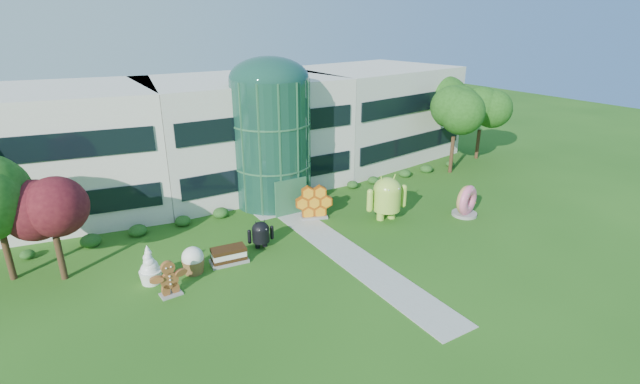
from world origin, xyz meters
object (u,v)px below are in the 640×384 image
android_green (387,195)px  donut (466,200)px  gingerbread (169,278)px  android_black (261,233)px

android_green → donut: bearing=-13.5°
android_green → gingerbread: bearing=-161.6°
android_green → donut: size_ratio=1.56×
android_black → gingerbread: 6.99m
android_green → gingerbread: android_green is taller
donut → gingerbread: size_ratio=1.09×
android_green → android_black: 9.90m
gingerbread → donut: bearing=-6.6°
android_black → gingerbread: size_ratio=0.93×
android_black → donut: 15.67m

